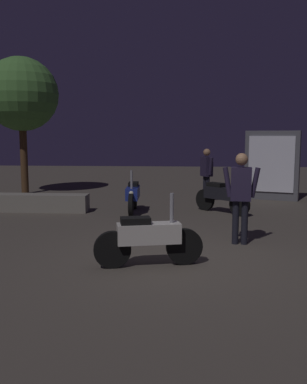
# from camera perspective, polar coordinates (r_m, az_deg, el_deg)

# --- Properties ---
(ground_plane) EXTENTS (40.00, 40.00, 0.00)m
(ground_plane) POSITION_cam_1_polar(r_m,az_deg,el_deg) (6.88, 4.22, -9.01)
(ground_plane) COLOR #4C443D
(motorcycle_white_foreground) EXTENTS (1.64, 0.51, 1.11)m
(motorcycle_white_foreground) POSITION_cam_1_polar(r_m,az_deg,el_deg) (6.40, -0.68, -6.19)
(motorcycle_white_foreground) COLOR black
(motorcycle_white_foreground) RESTS_ON ground_plane
(motorcycle_blue_parked_left) EXTENTS (0.33, 1.66, 1.11)m
(motorcycle_blue_parked_left) POSITION_cam_1_polar(r_m,az_deg,el_deg) (10.82, -2.80, -0.47)
(motorcycle_blue_parked_left) COLOR black
(motorcycle_blue_parked_left) RESTS_ON ground_plane
(motorcycle_black_parked_right) EXTENTS (1.28, 1.21, 1.11)m
(motorcycle_black_parked_right) POSITION_cam_1_polar(r_m,az_deg,el_deg) (10.87, 9.16, -0.52)
(motorcycle_black_parked_right) COLOR black
(motorcycle_black_parked_right) RESTS_ON ground_plane
(person_rider_beside) EXTENTS (0.37, 0.63, 1.57)m
(person_rider_beside) POSITION_cam_1_polar(r_m,az_deg,el_deg) (12.61, 7.15, 2.88)
(person_rider_beside) COLOR black
(person_rider_beside) RESTS_ON ground_plane
(person_bystander_far) EXTENTS (0.67, 0.28, 1.65)m
(person_bystander_far) POSITION_cam_1_polar(r_m,az_deg,el_deg) (7.75, 11.68, 0.20)
(person_bystander_far) COLOR black
(person_bystander_far) RESTS_ON ground_plane
(tree_center_bg) EXTENTS (2.41, 2.41, 4.50)m
(tree_center_bg) POSITION_cam_1_polar(r_m,az_deg,el_deg) (14.87, -17.36, 12.38)
(tree_center_bg) COLOR #4C331E
(tree_center_bg) RESTS_ON ground_plane
(kiosk_billboard) EXTENTS (1.68, 0.98, 2.10)m
(kiosk_billboard) POSITION_cam_1_polar(r_m,az_deg,el_deg) (13.50, 15.68, 3.50)
(kiosk_billboard) COLOR #595960
(kiosk_billboard) RESTS_ON ground_plane
(planter_wall_low) EXTENTS (2.95, 0.50, 0.45)m
(planter_wall_low) POSITION_cam_1_polar(r_m,az_deg,el_deg) (11.45, -16.09, -1.39)
(planter_wall_low) COLOR gray
(planter_wall_low) RESTS_ON ground_plane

